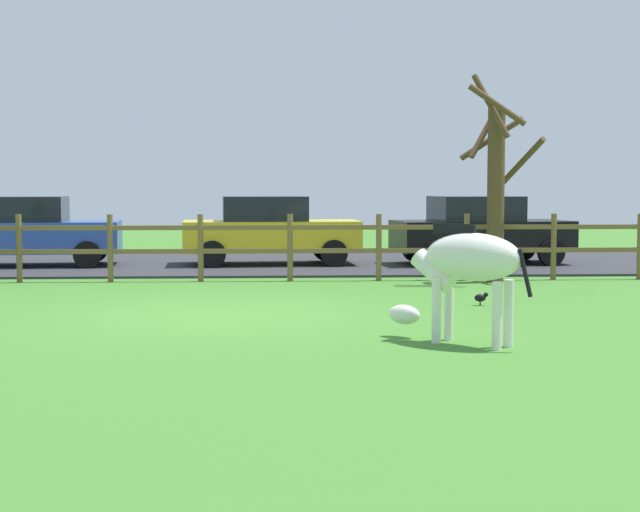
# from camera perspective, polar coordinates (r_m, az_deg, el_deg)

# --- Properties ---
(ground_plane) EXTENTS (60.00, 60.00, 0.00)m
(ground_plane) POSITION_cam_1_polar(r_m,az_deg,el_deg) (14.11, -5.93, -3.46)
(ground_plane) COLOR #3D7528
(parking_asphalt) EXTENTS (28.00, 7.40, 0.05)m
(parking_asphalt) POSITION_cam_1_polar(r_m,az_deg,el_deg) (23.35, -4.76, -0.38)
(parking_asphalt) COLOR #2D2D33
(parking_asphalt) RESTS_ON ground_plane
(paddock_fence) EXTENTS (20.91, 0.11, 1.30)m
(paddock_fence) POSITION_cam_1_polar(r_m,az_deg,el_deg) (19.05, -6.97, 0.73)
(paddock_fence) COLOR brown
(paddock_fence) RESTS_ON ground_plane
(bare_tree) EXTENTS (1.56, 1.56, 3.96)m
(bare_tree) POSITION_cam_1_polar(r_m,az_deg,el_deg) (19.11, 10.23, 4.24)
(bare_tree) COLOR #513A23
(bare_tree) RESTS_ON ground_plane
(zebra) EXTENTS (1.56, 1.44, 1.41)m
(zebra) POSITION_cam_1_polar(r_m,az_deg,el_deg) (11.53, 8.52, -0.56)
(zebra) COLOR white
(zebra) RESTS_ON ground_plane
(crow_on_grass) EXTENTS (0.21, 0.10, 0.20)m
(crow_on_grass) POSITION_cam_1_polar(r_m,az_deg,el_deg) (15.37, 9.36, -2.40)
(crow_on_grass) COLOR black
(crow_on_grass) RESTS_ON ground_plane
(parked_car_yellow) EXTENTS (4.09, 2.07, 1.56)m
(parked_car_yellow) POSITION_cam_1_polar(r_m,az_deg,el_deg) (22.46, -2.96, 1.54)
(parked_car_yellow) COLOR yellow
(parked_car_yellow) RESTS_ON parking_asphalt
(parked_car_black) EXTENTS (4.17, 2.26, 1.56)m
(parked_car_black) POSITION_cam_1_polar(r_m,az_deg,el_deg) (22.85, 9.30, 1.54)
(parked_car_black) COLOR black
(parked_car_black) RESTS_ON parking_asphalt
(parked_car_blue) EXTENTS (4.13, 2.14, 1.56)m
(parked_car_blue) POSITION_cam_1_polar(r_m,az_deg,el_deg) (22.95, -16.67, 1.43)
(parked_car_blue) COLOR #2D4CAD
(parked_car_blue) RESTS_ON parking_asphalt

